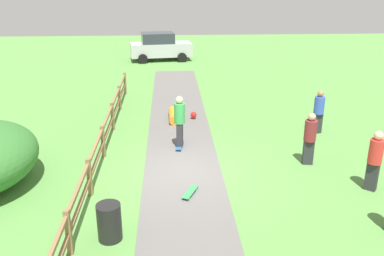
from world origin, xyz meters
name	(u,v)px	position (x,y,z in m)	size (l,w,h in m)	color
ground_plane	(183,172)	(0.00, 0.00, 0.00)	(60.00, 60.00, 0.00)	#568E42
asphalt_path	(183,171)	(0.00, 0.00, 0.01)	(2.40, 28.00, 0.02)	#605E5B
wooden_fence	(97,154)	(-2.60, 0.00, 0.67)	(0.12, 18.12, 1.10)	olive
trash_bin	(109,222)	(-1.80, -3.36, 0.45)	(0.56, 0.56, 0.90)	black
skater_riding	(180,119)	(-0.03, 1.87, 1.07)	(0.44, 0.82, 1.87)	#265999
skater_fallen	(175,115)	(-0.15, 4.85, 0.20)	(1.18, 1.47, 0.36)	orange
skateboard_loose	(190,192)	(0.16, -1.44, 0.09)	(0.51, 0.81, 0.08)	#338C4C
bystander_maroon	(310,136)	(4.04, 0.34, 0.95)	(0.43, 0.43, 1.73)	#2D2D33
bystander_blue	(319,110)	(5.27, 3.05, 0.92)	(0.44, 0.44, 1.68)	#2D2D33
bystander_red	(375,158)	(5.28, -1.43, 0.99)	(0.54, 0.54, 1.78)	#2D2D33
parked_car_silver	(160,47)	(-0.94, 17.52, 0.96)	(4.39, 2.42, 1.92)	#B7B7BC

